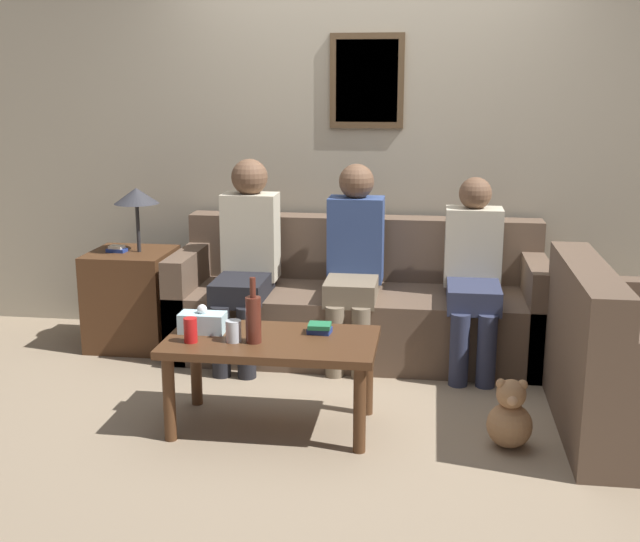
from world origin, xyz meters
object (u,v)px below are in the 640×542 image
at_px(teddy_bear, 510,418).
at_px(person_left, 246,253).
at_px(person_middle, 354,256).
at_px(person_right, 473,268).
at_px(coffee_table, 272,351).
at_px(couch_main, 359,307).
at_px(couch_side, 637,374).
at_px(drinking_glass, 234,331).
at_px(wine_bottle, 253,318).

bearing_deg(teddy_bear, person_left, 144.37).
height_order(person_middle, teddy_bear, person_middle).
bearing_deg(person_right, person_left, -178.76).
xyz_separation_m(coffee_table, person_left, (-0.36, 1.02, 0.27)).
xyz_separation_m(couch_main, person_right, (0.70, -0.16, 0.32)).
bearing_deg(couch_main, person_middle, -98.53).
height_order(couch_main, person_left, person_left).
bearing_deg(couch_side, person_left, 68.93).
distance_m(coffee_table, person_right, 1.48).
bearing_deg(drinking_glass, coffee_table, 23.78).
bearing_deg(person_middle, drinking_glass, -112.32).
distance_m(couch_main, teddy_bear, 1.54).
xyz_separation_m(person_left, teddy_bear, (1.52, -1.09, -0.52)).
xyz_separation_m(couch_side, person_middle, (-1.49, 0.88, 0.35)).
bearing_deg(drinking_glass, person_right, 43.41).
distance_m(coffee_table, person_left, 1.12).
height_order(couch_main, drinking_glass, couch_main).
bearing_deg(person_middle, couch_side, -30.65).
relative_size(person_middle, teddy_bear, 3.55).
distance_m(person_middle, teddy_bear, 1.52).
relative_size(couch_main, teddy_bear, 6.77).
relative_size(drinking_glass, teddy_bear, 0.31).
xyz_separation_m(drinking_glass, person_left, (-0.19, 1.10, 0.14)).
height_order(person_right, teddy_bear, person_right).
xyz_separation_m(drinking_glass, person_right, (1.19, 1.13, 0.09)).
bearing_deg(couch_side, drinking_glass, 97.85).
bearing_deg(couch_main, teddy_bear, -56.67).
height_order(wine_bottle, person_middle, person_middle).
xyz_separation_m(coffee_table, wine_bottle, (-0.07, -0.07, 0.19)).
bearing_deg(wine_bottle, teddy_bear, 0.21).
height_order(couch_side, coffee_table, couch_side).
distance_m(couch_side, person_middle, 1.76).
relative_size(person_left, person_middle, 1.02).
height_order(wine_bottle, teddy_bear, wine_bottle).
distance_m(wine_bottle, person_left, 1.14).
bearing_deg(teddy_bear, couch_main, 123.33).
xyz_separation_m(person_middle, person_right, (0.72, -0.02, -0.04)).
bearing_deg(couch_main, drinking_glass, -110.97).
xyz_separation_m(person_left, person_right, (1.38, 0.03, -0.05)).
bearing_deg(wine_bottle, couch_side, 8.20).
bearing_deg(drinking_glass, wine_bottle, 1.20).
distance_m(couch_side, person_right, 1.19).
distance_m(drinking_glass, person_middle, 1.25).
relative_size(coffee_table, person_middle, 0.86).
distance_m(person_left, person_middle, 0.66).
xyz_separation_m(wine_bottle, person_middle, (0.37, 1.15, 0.06)).
height_order(drinking_glass, person_left, person_left).
bearing_deg(couch_main, coffee_table, -104.87).
xyz_separation_m(person_left, person_middle, (0.66, 0.05, -0.01)).
relative_size(wine_bottle, person_right, 0.28).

